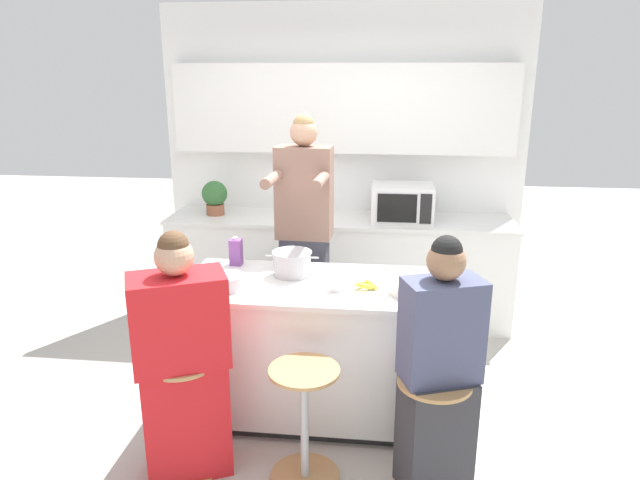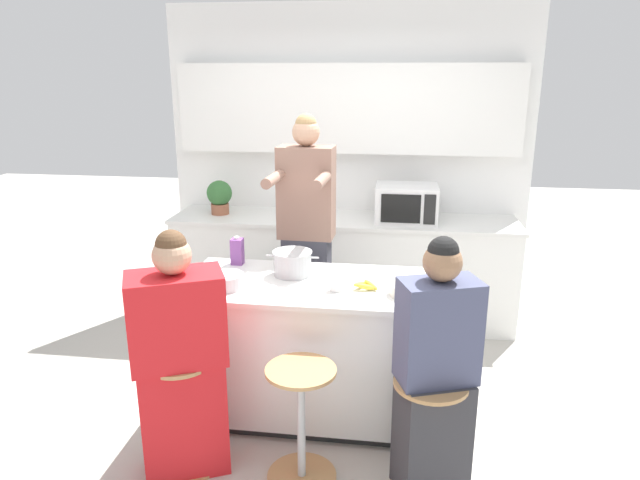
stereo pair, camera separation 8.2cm
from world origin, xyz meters
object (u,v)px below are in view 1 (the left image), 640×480
kitchen_island (319,348)px  person_cooking (304,245)px  bar_stool_center (305,420)px  fruit_bowl (410,289)px  banana_bunch (366,285)px  bar_stool_leftmost (185,410)px  person_wrapped_blanket (182,365)px  bar_stool_rightmost (431,433)px  person_seated_near (438,381)px  cooking_pot (292,263)px  microwave (402,203)px  potted_plant (215,196)px  coffee_cup_near (337,284)px  juice_carton (236,252)px

kitchen_island → person_cooking: bearing=105.3°
kitchen_island → bar_stool_center: bearing=-90.0°
fruit_bowl → banana_bunch: fruit_bowl is taller
bar_stool_leftmost → person_wrapped_blanket: 0.29m
bar_stool_rightmost → fruit_bowl: bearing=101.4°
person_seated_near → cooking_pot: size_ratio=4.16×
kitchen_island → person_seated_near: (0.68, -0.65, 0.19)m
person_seated_near → person_wrapped_blanket: bearing=160.3°
microwave → potted_plant: bearing=178.8°
bar_stool_rightmost → coffee_cup_near: (-0.54, 0.56, 0.57)m
person_seated_near → microwave: person_seated_near is taller
person_seated_near → coffee_cup_near: bearing=116.5°
person_seated_near → cooking_pot: person_seated_near is taller
bar_stool_rightmost → potted_plant: potted_plant is taller
bar_stool_center → banana_bunch: size_ratio=3.95×
bar_stool_rightmost → banana_bunch: (-0.37, 0.61, 0.56)m
person_seated_near → cooking_pot: bearing=118.5°
kitchen_island → fruit_bowl: (0.55, -0.12, 0.48)m
person_seated_near → microwave: 2.19m
kitchen_island → banana_bunch: size_ratio=9.87×
juice_carton → potted_plant: 1.35m
microwave → person_cooking: bearing=-130.6°
potted_plant → banana_bunch: bearing=-48.9°
bar_stool_center → juice_carton: (-0.59, 0.92, 0.62)m
person_cooking → banana_bunch: size_ratio=11.11×
banana_bunch → juice_carton: bearing=158.5°
person_seated_near → microwave: bearing=74.2°
kitchen_island → juice_carton: 0.84m
coffee_cup_near → microwave: (0.41, 1.60, 0.14)m
microwave → juice_carton: bearing=-132.7°
coffee_cup_near → potted_plant: potted_plant is taller
bar_stool_center → person_cooking: 1.43m
bar_stool_rightmost → potted_plant: (-1.76, 2.20, 0.72)m
person_seated_near → banana_bunch: person_seated_near is taller
bar_stool_leftmost → banana_bunch: (0.95, 0.56, 0.56)m
coffee_cup_near → banana_bunch: size_ratio=0.64×
banana_bunch → microwave: 1.58m
kitchen_island → fruit_bowl: bearing=-12.8°
bar_stool_leftmost → person_seated_near: 1.37m
juice_carton → microwave: microwave is taller
cooking_pot → juice_carton: juice_carton is taller
bar_stool_leftmost → person_wrapped_blanket: size_ratio=0.48×
bar_stool_center → person_cooking: size_ratio=0.36×
person_seated_near → juice_carton: 1.61m
fruit_bowl → bar_stool_center: bearing=-136.6°
cooking_pot → fruit_bowl: bearing=-18.5°
person_cooking → potted_plant: 1.27m
cooking_pot → potted_plant: 1.68m
kitchen_island → coffee_cup_near: size_ratio=15.51×
person_cooking → fruit_bowl: size_ratio=8.04×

